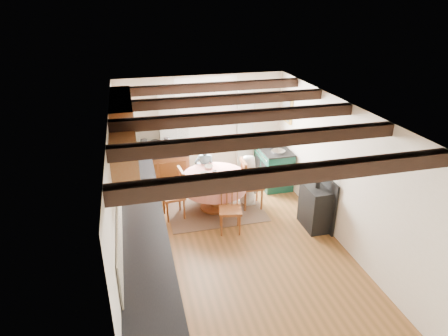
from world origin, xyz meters
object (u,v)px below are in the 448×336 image
object	(u,v)px
chair_right	(252,184)
cast_iron_stove	(316,196)
chair_left	(173,194)
chair_near	(230,208)
child_far	(205,170)
child_right	(248,180)
cup	(215,173)
dining_table	(215,192)
aga_range	(274,167)

from	to	relation	value
chair_right	cast_iron_stove	size ratio (longest dim) A/B	0.81
chair_left	chair_near	bearing A→B (deg)	44.73
child_far	child_right	bearing A→B (deg)	151.48
chair_near	cup	distance (m)	0.90
dining_table	aga_range	xyz separation A→B (m)	(1.51, 0.74, 0.06)
chair_left	aga_range	world-z (taller)	chair_left
chair_right	cast_iron_stove	bearing A→B (deg)	-134.81
child_far	dining_table	bearing A→B (deg)	103.78
aga_range	child_far	bearing A→B (deg)	-175.41
chair_left	child_right	world-z (taller)	child_right
child_right	dining_table	bearing A→B (deg)	90.99
child_far	cup	size ratio (longest dim) A/B	12.86
chair_right	aga_range	xyz separation A→B (m)	(0.78, 0.82, -0.07)
chair_left	aga_range	size ratio (longest dim) A/B	1.03
aga_range	cup	bearing A→B (deg)	-153.82
chair_right	cup	size ratio (longest dim) A/B	11.37
chair_right	chair_left	bearing A→B (deg)	93.88
dining_table	child_far	world-z (taller)	child_far
chair_right	aga_range	size ratio (longest dim) A/B	1.08
cup	child_far	bearing A→B (deg)	97.13
aga_range	child_right	size ratio (longest dim) A/B	0.90
chair_near	cast_iron_stove	xyz separation A→B (m)	(1.53, -0.24, 0.16)
cast_iron_stove	child_right	size ratio (longest dim) A/B	1.20
child_right	cup	size ratio (longest dim) A/B	11.68
chair_near	child_far	size ratio (longest dim) A/B	0.80
chair_left	cast_iron_stove	xyz separation A→B (m)	(2.44, -0.98, 0.14)
chair_right	cast_iron_stove	distance (m)	1.33
chair_left	cup	distance (m)	0.89
cup	chair_near	bearing A→B (deg)	-84.47
child_far	cup	world-z (taller)	child_far
chair_left	cast_iron_stove	size ratio (longest dim) A/B	0.78
cup	aga_range	bearing A→B (deg)	26.18
chair_near	cast_iron_stove	bearing A→B (deg)	1.93
chair_right	cup	xyz separation A→B (m)	(-0.72, 0.08, 0.28)
chair_right	child_far	world-z (taller)	child_far
aga_range	chair_near	bearing A→B (deg)	-132.00
dining_table	child_far	bearing A→B (deg)	96.55
chair_near	aga_range	bearing A→B (deg)	58.71
cast_iron_stove	aga_range	bearing A→B (deg)	93.47
chair_left	cast_iron_stove	distance (m)	2.64
cast_iron_stove	child_far	distance (m)	2.39
chair_left	chair_right	world-z (taller)	chair_right
aga_range	child_far	distance (m)	1.59
chair_near	cup	size ratio (longest dim) A/B	10.31
aga_range	cast_iron_stove	xyz separation A→B (m)	(0.11, -1.81, 0.19)
cast_iron_stove	dining_table	bearing A→B (deg)	146.42
chair_near	chair_left	distance (m)	1.18
chair_left	child_right	bearing A→B (deg)	89.46
dining_table	cast_iron_stove	size ratio (longest dim) A/B	0.99
cup	dining_table	bearing A→B (deg)	-164.87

